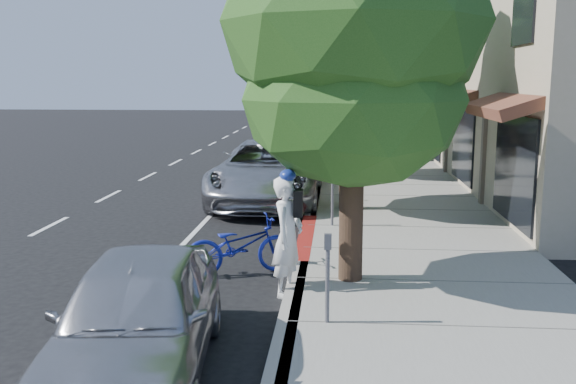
# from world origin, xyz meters

# --- Properties ---
(ground) EXTENTS (120.00, 120.00, 0.00)m
(ground) POSITION_xyz_m (0.00, 0.00, 0.00)
(ground) COLOR black
(ground) RESTS_ON ground
(sidewalk) EXTENTS (4.60, 56.00, 0.15)m
(sidewalk) POSITION_xyz_m (2.30, 8.00, 0.07)
(sidewalk) COLOR gray
(sidewalk) RESTS_ON ground
(curb) EXTENTS (0.30, 56.00, 0.15)m
(curb) POSITION_xyz_m (0.00, 8.00, 0.07)
(curb) COLOR #9E998E
(curb) RESTS_ON ground
(curb_red_segment) EXTENTS (0.32, 4.00, 0.15)m
(curb_red_segment) POSITION_xyz_m (0.00, 1.00, 0.07)
(curb_red_segment) COLOR maroon
(curb_red_segment) RESTS_ON ground
(storefront_building) EXTENTS (10.00, 36.00, 7.00)m
(storefront_building) POSITION_xyz_m (9.60, 18.00, 3.50)
(storefront_building) COLOR #BAA88F
(storefront_building) RESTS_ON ground
(street_tree_0) EXTENTS (4.28, 4.28, 6.89)m
(street_tree_0) POSITION_xyz_m (0.90, -2.00, 4.24)
(street_tree_0) COLOR black
(street_tree_0) RESTS_ON ground
(street_tree_1) EXTENTS (5.15, 5.15, 7.56)m
(street_tree_1) POSITION_xyz_m (0.90, 4.00, 4.55)
(street_tree_1) COLOR black
(street_tree_1) RESTS_ON ground
(street_tree_2) EXTENTS (3.86, 3.86, 6.91)m
(street_tree_2) POSITION_xyz_m (0.90, 10.00, 4.34)
(street_tree_2) COLOR black
(street_tree_2) RESTS_ON ground
(street_tree_3) EXTENTS (5.27, 5.27, 7.41)m
(street_tree_3) POSITION_xyz_m (0.90, 16.00, 4.41)
(street_tree_3) COLOR black
(street_tree_3) RESTS_ON ground
(street_tree_4) EXTENTS (4.58, 4.58, 7.98)m
(street_tree_4) POSITION_xyz_m (0.90, 22.00, 4.99)
(street_tree_4) COLOR black
(street_tree_4) RESTS_ON ground
(street_tree_5) EXTENTS (4.72, 4.72, 7.23)m
(street_tree_5) POSITION_xyz_m (0.90, 28.00, 4.39)
(street_tree_5) COLOR black
(street_tree_5) RESTS_ON ground
(cyclist) EXTENTS (0.66, 0.82, 1.95)m
(cyclist) POSITION_xyz_m (-0.12, -2.47, 0.98)
(cyclist) COLOR white
(cyclist) RESTS_ON ground
(bicycle) EXTENTS (2.12, 1.35, 1.05)m
(bicycle) POSITION_xyz_m (-1.06, -1.39, 0.53)
(bicycle) COLOR #162198
(bicycle) RESTS_ON ground
(silver_suv) EXTENTS (2.93, 6.33, 1.76)m
(silver_suv) POSITION_xyz_m (-1.31, 5.50, 0.88)
(silver_suv) COLOR #AAA9AE
(silver_suv) RESTS_ON ground
(dark_sedan) EXTENTS (1.68, 4.15, 1.34)m
(dark_sedan) POSITION_xyz_m (-0.66, 9.20, 0.67)
(dark_sedan) COLOR #212427
(dark_sedan) RESTS_ON ground
(white_pickup) EXTENTS (2.77, 6.06, 1.72)m
(white_pickup) POSITION_xyz_m (-1.62, 16.08, 0.86)
(white_pickup) COLOR white
(white_pickup) RESTS_ON ground
(dark_suv_far) EXTENTS (2.18, 5.36, 1.82)m
(dark_suv_far) POSITION_xyz_m (-0.50, 21.92, 0.91)
(dark_suv_far) COLOR black
(dark_suv_far) RESTS_ON ground
(near_car_a) EXTENTS (2.19, 4.50, 1.48)m
(near_car_a) POSITION_xyz_m (-1.65, -5.50, 0.74)
(near_car_a) COLOR #ABABB0
(near_car_a) RESTS_ON ground
(pedestrian) EXTENTS (0.90, 0.72, 1.77)m
(pedestrian) POSITION_xyz_m (2.42, 11.18, 1.03)
(pedestrian) COLOR black
(pedestrian) RESTS_ON sidewalk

